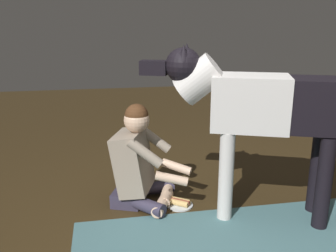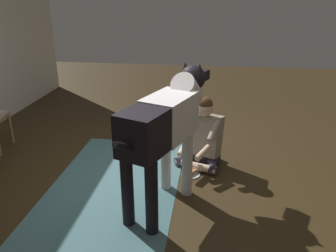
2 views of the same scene
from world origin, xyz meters
The scene contains 4 objects.
ground_plane centered at (0.00, 0.00, 0.00)m, with size 12.98×12.98×0.00m, color #342613.
person_sitting_on_floor centered at (0.50, -0.73, 0.36)m, with size 0.72×0.61×0.87m.
large_dog centered at (-0.38, -0.39, 0.87)m, with size 1.64×0.77×1.35m.
hot_dog_on_plate centered at (0.18, -0.60, 0.03)m, with size 0.22×0.22×0.06m.
Camera 1 is at (0.78, 2.13, 1.50)m, focal length 39.14 mm.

